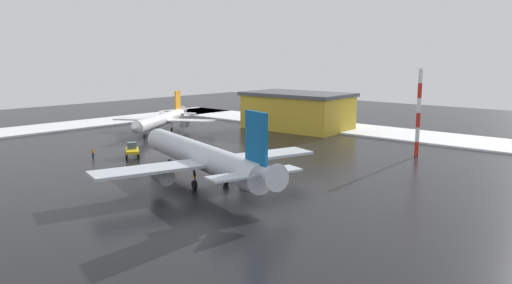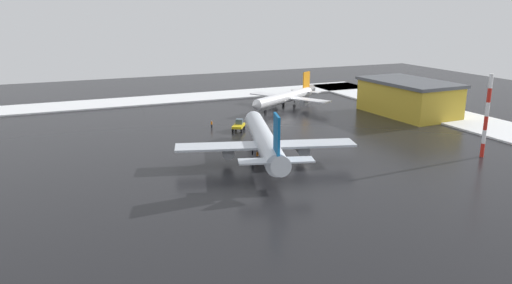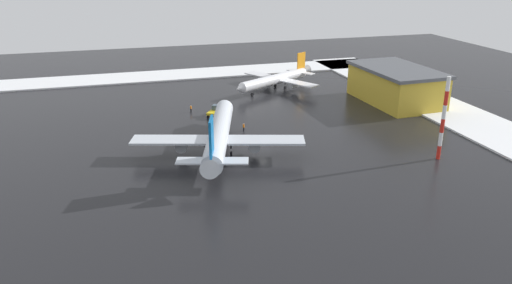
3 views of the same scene
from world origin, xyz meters
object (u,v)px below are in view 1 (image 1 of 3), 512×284
object	(u,v)px
airplane_far_rear	(203,157)
airplane_foreground_jet	(161,120)
ground_crew_near_tug	(93,152)
cargo_hangar	(297,111)
ground_crew_mid_apron	(194,158)
pushback_tug	(132,150)
ground_crew_beside_wing	(195,177)
antenna_mast	(419,113)

from	to	relation	value
airplane_far_rear	airplane_foreground_jet	distance (m)	48.60
ground_crew_near_tug	cargo_hangar	distance (m)	51.21
airplane_far_rear	cargo_hangar	xyz separation A→B (m)	(21.37, -49.83, 0.70)
airplane_far_rear	ground_crew_mid_apron	xyz separation A→B (m)	(10.63, -7.57, -2.77)
ground_crew_mid_apron	ground_crew_near_tug	bearing A→B (deg)	81.05
pushback_tug	ground_crew_beside_wing	world-z (taller)	pushback_tug
ground_crew_mid_apron	cargo_hangar	world-z (taller)	cargo_hangar
ground_crew_mid_apron	antenna_mast	world-z (taller)	antenna_mast
cargo_hangar	ground_crew_near_tug	bearing A→B (deg)	81.25
airplane_far_rear	cargo_hangar	size ratio (longest dim) A/B	1.46
ground_crew_beside_wing	cargo_hangar	bearing A→B (deg)	-121.22
airplane_far_rear	antenna_mast	world-z (taller)	antenna_mast
antenna_mast	cargo_hangar	bearing A→B (deg)	-18.84
ground_crew_mid_apron	antenna_mast	bearing A→B (deg)	-75.32
ground_crew_mid_apron	cargo_hangar	bearing A→B (deg)	-21.83
airplane_far_rear	ground_crew_beside_wing	size ratio (longest dim) A/B	21.86
pushback_tug	airplane_foreground_jet	bearing A→B (deg)	-15.13
ground_crew_near_tug	antenna_mast	distance (m)	56.92
ground_crew_near_tug	airplane_foreground_jet	bearing A→B (deg)	-54.09
airplane_foreground_jet	ground_crew_mid_apron	world-z (taller)	airplane_foreground_jet
ground_crew_near_tug	ground_crew_beside_wing	xyz separation A→B (m)	(-26.87, 0.26, 0.00)
cargo_hangar	airplane_foreground_jet	bearing A→B (deg)	48.53
cargo_hangar	ground_crew_beside_wing	bearing A→B (deg)	110.21
ground_crew_near_tug	airplane_far_rear	bearing A→B (deg)	-171.21
ground_crew_near_tug	cargo_hangar	xyz separation A→B (m)	(-5.83, -50.76, 3.47)
ground_crew_near_tug	ground_crew_beside_wing	bearing A→B (deg)	-173.72
pushback_tug	ground_crew_near_tug	distance (m)	6.72
ground_crew_mid_apron	antenna_mast	size ratio (longest dim) A/B	0.11
airplane_foreground_jet	cargo_hangar	xyz separation A→B (m)	(-20.27, -24.79, 1.54)
cargo_hangar	airplane_far_rear	bearing A→B (deg)	111.02
antenna_mast	ground_crew_near_tug	bearing A→B (deg)	43.19
pushback_tug	airplane_far_rear	bearing A→B (deg)	-157.05
ground_crew_mid_apron	cargo_hangar	distance (m)	43.74
ground_crew_beside_wing	antenna_mast	size ratio (longest dim) A/B	0.11
airplane_far_rear	cargo_hangar	world-z (taller)	airplane_far_rear
antenna_mast	ground_crew_mid_apron	bearing A→B (deg)	50.78
pushback_tug	cargo_hangar	xyz separation A→B (m)	(-1.16, -45.93, 3.16)
airplane_far_rear	pushback_tug	world-z (taller)	airplane_far_rear
antenna_mast	ground_crew_beside_wing	bearing A→B (deg)	69.78
airplane_foreground_jet	antenna_mast	world-z (taller)	antenna_mast
ground_crew_beside_wing	antenna_mast	distance (m)	42.04
ground_crew_near_tug	cargo_hangar	bearing A→B (deg)	-89.72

